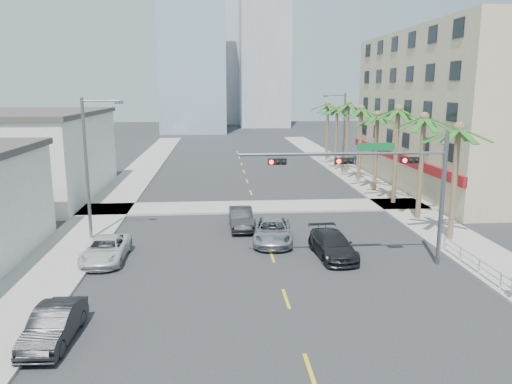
# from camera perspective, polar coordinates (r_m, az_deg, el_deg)

# --- Properties ---
(ground) EXTENTS (260.00, 260.00, 0.00)m
(ground) POSITION_cam_1_polar(r_m,az_deg,el_deg) (20.06, 5.10, -16.68)
(ground) COLOR #262628
(ground) RESTS_ON ground
(sidewalk_right) EXTENTS (4.00, 120.00, 0.15)m
(sidewalk_right) POSITION_cam_1_polar(r_m,az_deg,el_deg) (41.40, 17.02, -1.98)
(sidewalk_right) COLOR gray
(sidewalk_right) RESTS_ON ground
(sidewalk_left) EXTENTS (4.00, 120.00, 0.15)m
(sidewalk_left) POSITION_cam_1_polar(r_m,az_deg,el_deg) (39.57, -17.39, -2.62)
(sidewalk_left) COLOR gray
(sidewalk_left) RESTS_ON ground
(sidewalk_cross) EXTENTS (80.00, 4.00, 0.15)m
(sidewalk_cross) POSITION_cam_1_polar(r_m,az_deg,el_deg) (40.61, -0.01, -1.71)
(sidewalk_cross) COLOR gray
(sidewalk_cross) RESTS_ON ground
(building_right) EXTENTS (15.25, 28.00, 15.00)m
(building_right) POSITION_cam_1_polar(r_m,az_deg,el_deg) (53.63, 23.67, 8.61)
(building_right) COLOR #C9B08D
(building_right) RESTS_ON ground
(building_left_far) EXTENTS (11.00, 18.00, 7.20)m
(building_left_far) POSITION_cam_1_polar(r_m,az_deg,el_deg) (48.62, -24.24, 3.71)
(building_left_far) COLOR beige
(building_left_far) RESTS_ON ground
(tower_far_left) EXTENTS (14.00, 14.00, 48.00)m
(tower_far_left) POSITION_cam_1_polar(r_m,az_deg,el_deg) (113.41, -7.33, 19.00)
(tower_far_left) COLOR #99B2C6
(tower_far_left) RESTS_ON ground
(tower_far_right) EXTENTS (12.00, 12.00, 60.00)m
(tower_far_right) POSITION_cam_1_polar(r_m,az_deg,el_deg) (129.57, 0.99, 20.85)
(tower_far_right) COLOR #ADADB2
(tower_far_right) RESTS_ON ground
(tower_far_center) EXTENTS (16.00, 16.00, 42.00)m
(tower_far_center) POSITION_cam_1_polar(r_m,az_deg,el_deg) (142.83, -4.62, 16.33)
(tower_far_center) COLOR #ADADB2
(tower_far_center) RESTS_ON ground
(traffic_signal_mast) EXTENTS (11.12, 0.54, 7.20)m
(traffic_signal_mast) POSITION_cam_1_polar(r_m,az_deg,el_deg) (27.20, 14.60, 1.91)
(traffic_signal_mast) COLOR slate
(traffic_signal_mast) RESTS_ON ground
(palm_tree_0) EXTENTS (4.80, 4.80, 7.80)m
(palm_tree_0) POSITION_cam_1_polar(r_m,az_deg,el_deg) (32.93, 22.16, 6.63)
(palm_tree_0) COLOR brown
(palm_tree_0) RESTS_ON ground
(palm_tree_1) EXTENTS (4.80, 4.80, 8.16)m
(palm_tree_1) POSITION_cam_1_polar(r_m,az_deg,el_deg) (37.62, 18.67, 7.94)
(palm_tree_1) COLOR brown
(palm_tree_1) RESTS_ON ground
(palm_tree_2) EXTENTS (4.80, 4.80, 8.52)m
(palm_tree_2) POSITION_cam_1_polar(r_m,az_deg,el_deg) (42.43, 15.96, 8.94)
(palm_tree_2) COLOR brown
(palm_tree_2) RESTS_ON ground
(palm_tree_3) EXTENTS (4.80, 4.80, 7.80)m
(palm_tree_3) POSITION_cam_1_polar(r_m,az_deg,el_deg) (47.37, 13.73, 8.46)
(palm_tree_3) COLOR brown
(palm_tree_3) RESTS_ON ground
(palm_tree_4) EXTENTS (4.80, 4.80, 8.16)m
(palm_tree_4) POSITION_cam_1_polar(r_m,az_deg,el_deg) (52.32, 11.97, 9.21)
(palm_tree_4) COLOR brown
(palm_tree_4) RESTS_ON ground
(palm_tree_5) EXTENTS (4.80, 4.80, 8.52)m
(palm_tree_5) POSITION_cam_1_polar(r_m,az_deg,el_deg) (57.31, 10.51, 9.81)
(palm_tree_5) COLOR brown
(palm_tree_5) RESTS_ON ground
(palm_tree_6) EXTENTS (4.80, 4.80, 7.80)m
(palm_tree_6) POSITION_cam_1_polar(r_m,az_deg,el_deg) (62.37, 9.26, 9.36)
(palm_tree_6) COLOR brown
(palm_tree_6) RESTS_ON ground
(palm_tree_7) EXTENTS (4.80, 4.80, 8.16)m
(palm_tree_7) POSITION_cam_1_polar(r_m,az_deg,el_deg) (67.42, 8.22, 9.86)
(palm_tree_7) COLOR brown
(palm_tree_7) RESTS_ON ground
(streetlight_left) EXTENTS (2.55, 0.25, 9.00)m
(streetlight_left) POSITION_cam_1_polar(r_m,az_deg,el_deg) (32.67, -18.50, 3.27)
(streetlight_left) COLOR slate
(streetlight_left) RESTS_ON ground
(streetlight_right) EXTENTS (2.55, 0.25, 9.00)m
(streetlight_right) POSITION_cam_1_polar(r_m,az_deg,el_deg) (57.31, 9.83, 7.11)
(streetlight_right) COLOR slate
(streetlight_right) RESTS_ON ground
(guardrail) EXTENTS (0.08, 8.08, 1.00)m
(guardrail) POSITION_cam_1_polar(r_m,az_deg,el_deg) (28.35, 24.17, -7.53)
(guardrail) COLOR silver
(guardrail) RESTS_ON ground
(car_parked_mid) EXTENTS (1.62, 4.21, 1.37)m
(car_parked_mid) POSITION_cam_1_polar(r_m,az_deg,el_deg) (21.14, -22.11, -13.92)
(car_parked_mid) COLOR black
(car_parked_mid) RESTS_ON ground
(car_parked_far) EXTENTS (2.27, 4.80, 1.32)m
(car_parked_far) POSITION_cam_1_polar(r_m,az_deg,el_deg) (29.43, -16.77, -6.31)
(car_parked_far) COLOR silver
(car_parked_far) RESTS_ON ground
(car_lane_left) EXTENTS (1.64, 4.43, 1.45)m
(car_lane_left) POSITION_cam_1_polar(r_m,az_deg,el_deg) (34.53, -1.72, -3.03)
(car_lane_left) COLOR black
(car_lane_left) RESTS_ON ground
(car_lane_center) EXTENTS (2.84, 5.37, 1.44)m
(car_lane_center) POSITION_cam_1_polar(r_m,az_deg,el_deg) (31.52, 1.88, -4.49)
(car_lane_center) COLOR #B0B0B5
(car_lane_center) RESTS_ON ground
(car_lane_right) EXTENTS (2.35, 5.02, 1.42)m
(car_lane_right) POSITION_cam_1_polar(r_m,az_deg,el_deg) (29.18, 8.75, -5.99)
(car_lane_right) COLOR black
(car_lane_right) RESTS_ON ground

